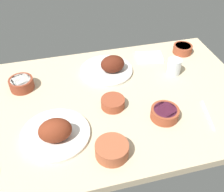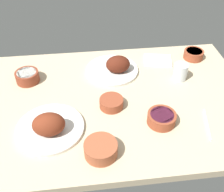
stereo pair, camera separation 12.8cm
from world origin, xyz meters
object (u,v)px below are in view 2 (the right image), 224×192
at_px(bowl_cream, 27,76).
at_px(fork_loose, 207,124).
at_px(bowl_sauce, 194,54).
at_px(bowl_soup, 111,103).
at_px(bowl_onions, 162,118).
at_px(bowl_pasta, 101,149).
at_px(plate_far_side, 115,67).
at_px(plate_center_main, 49,126).
at_px(folded_napkin, 158,60).
at_px(water_tumbler, 180,72).

distance_m(bowl_cream, fork_loose, 0.92).
xyz_separation_m(bowl_sauce, bowl_soup, (-0.53, -0.36, -0.00)).
relative_size(bowl_sauce, bowl_cream, 0.93).
bearing_deg(bowl_cream, bowl_onions, -31.00).
bearing_deg(bowl_cream, bowl_soup, -30.67).
bearing_deg(bowl_pasta, plate_far_side, 77.16).
relative_size(plate_center_main, bowl_pasta, 2.21).
bearing_deg(fork_loose, bowl_sauce, 179.82).
xyz_separation_m(folded_napkin, fork_loose, (0.09, -0.52, -0.00)).
bearing_deg(fork_loose, bowl_onions, -88.23).
relative_size(water_tumbler, fork_loose, 0.48).
xyz_separation_m(plate_center_main, fork_loose, (0.68, -0.04, -0.03)).
bearing_deg(bowl_sauce, bowl_cream, -173.23).
xyz_separation_m(plate_center_main, bowl_cream, (-0.14, 0.37, -0.00)).
xyz_separation_m(plate_center_main, plate_far_side, (0.33, 0.40, -0.00)).
height_order(plate_far_side, water_tumbler, plate_far_side).
xyz_separation_m(plate_far_side, bowl_cream, (-0.46, -0.03, -0.00)).
distance_m(bowl_sauce, water_tumbler, 0.23).
bearing_deg(bowl_cream, plate_far_side, 3.10).
xyz_separation_m(bowl_onions, fork_loose, (0.20, -0.04, -0.02)).
xyz_separation_m(plate_far_side, bowl_onions, (0.16, -0.40, -0.00)).
bearing_deg(bowl_onions, bowl_cream, 149.00).
bearing_deg(plate_center_main, bowl_cream, 110.18).
distance_m(bowl_pasta, bowl_onions, 0.31).
xyz_separation_m(bowl_cream, bowl_soup, (0.41, -0.25, -0.01)).
height_order(bowl_onions, bowl_soup, bowl_onions).
distance_m(plate_far_side, folded_napkin, 0.28).
xyz_separation_m(plate_center_main, bowl_pasta, (0.21, -0.14, -0.00)).
bearing_deg(plate_far_side, bowl_cream, -176.90).
xyz_separation_m(bowl_soup, folded_napkin, (0.31, 0.35, -0.02)).
height_order(plate_center_main, bowl_soup, plate_center_main).
distance_m(bowl_pasta, water_tumbler, 0.64).
xyz_separation_m(plate_far_side, folded_napkin, (0.26, 0.08, -0.03)).
xyz_separation_m(plate_center_main, bowl_sauce, (0.81, 0.48, -0.01)).
bearing_deg(plate_center_main, water_tumbler, 24.40).
distance_m(plate_center_main, water_tumbler, 0.73).
distance_m(bowl_sauce, folded_napkin, 0.22).
bearing_deg(bowl_pasta, bowl_cream, 123.76).
bearing_deg(bowl_cream, plate_center_main, -69.82).
height_order(plate_center_main, bowl_sauce, plate_center_main).
xyz_separation_m(bowl_cream, folded_napkin, (0.73, 0.11, -0.03)).
relative_size(plate_far_side, water_tumbler, 3.25).
relative_size(plate_far_side, bowl_onions, 2.28).
bearing_deg(plate_far_side, folded_napkin, 16.86).
bearing_deg(bowl_sauce, plate_center_main, -148.98).
bearing_deg(bowl_sauce, bowl_onions, -123.47).
bearing_deg(fork_loose, bowl_cream, -103.72).
relative_size(plate_far_side, bowl_soup, 2.57).
bearing_deg(folded_napkin, bowl_sauce, 1.83).
height_order(plate_far_side, bowl_onions, plate_far_side).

